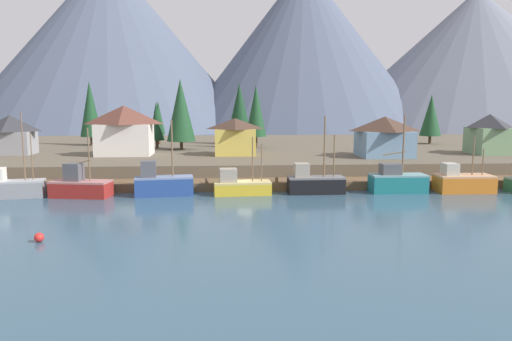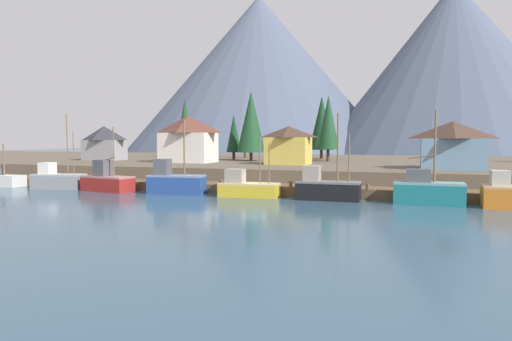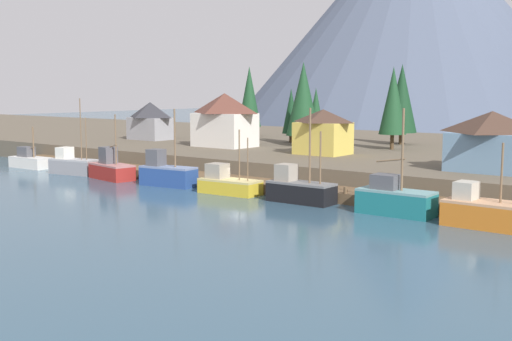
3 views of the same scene
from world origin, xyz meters
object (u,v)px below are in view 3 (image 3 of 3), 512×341
(house_yellow, at_px, (323,131))
(conifer_mid_left, at_px, (303,99))
(fishing_boat_red, at_px, (111,169))
(house_blue, at_px, (491,140))
(house_white, at_px, (225,119))
(fishing_boat_white, at_px, (30,161))
(fishing_boat_yellow, at_px, (228,184))
(conifer_near_right, at_px, (402,98))
(conifer_mid_right, at_px, (291,111))
(fishing_boat_grey, at_px, (73,165))
(fishing_boat_orange, at_px, (486,212))
(fishing_boat_black, at_px, (299,189))
(conifer_near_left, at_px, (393,101))
(conifer_centre, at_px, (316,108))
(conifer_back_right, at_px, (249,97))
(house_grey, at_px, (150,120))
(fishing_boat_teal, at_px, (395,200))
(fishing_boat_blue, at_px, (167,173))

(house_yellow, height_order, conifer_mid_left, conifer_mid_left)
(fishing_boat_red, xyz_separation_m, house_yellow, (17.11, 18.06, 4.07))
(house_blue, bearing_deg, house_white, 173.53)
(fishing_boat_white, xyz_separation_m, fishing_boat_yellow, (34.21, -0.14, 0.06))
(conifer_near_right, relative_size, conifer_mid_right, 1.43)
(fishing_boat_grey, height_order, fishing_boat_yellow, fishing_boat_grey)
(fishing_boat_orange, distance_m, conifer_mid_right, 49.16)
(conifer_mid_right, bearing_deg, fishing_boat_black, -53.80)
(conifer_near_left, distance_m, conifer_centre, 19.76)
(fishing_boat_black, distance_m, conifer_back_right, 49.83)
(fishing_boat_black, bearing_deg, house_grey, 152.94)
(fishing_boat_grey, bearing_deg, house_blue, 7.74)
(fishing_boat_grey, relative_size, conifer_mid_right, 1.17)
(fishing_boat_teal, height_order, house_white, house_white)
(fishing_boat_blue, relative_size, fishing_boat_orange, 1.28)
(house_white, bearing_deg, fishing_boat_red, -93.06)
(fishing_boat_teal, relative_size, house_blue, 1.19)
(fishing_boat_black, bearing_deg, house_yellow, 115.13)
(fishing_boat_grey, distance_m, conifer_mid_right, 32.56)
(conifer_mid_right, bearing_deg, fishing_boat_yellow, -66.01)
(fishing_boat_grey, relative_size, fishing_boat_red, 1.23)
(house_grey, bearing_deg, fishing_boat_yellow, -31.85)
(fishing_boat_black, bearing_deg, fishing_boat_teal, -1.17)
(conifer_centre, bearing_deg, house_white, -96.90)
(fishing_boat_orange, xyz_separation_m, conifer_near_left, (-21.84, 28.62, 7.64))
(conifer_near_left, bearing_deg, house_blue, -39.48)
(fishing_boat_orange, relative_size, conifer_mid_right, 0.81)
(house_grey, height_order, conifer_near_right, conifer_near_right)
(fishing_boat_white, height_order, fishing_boat_blue, fishing_boat_blue)
(fishing_boat_red, height_order, house_white, house_white)
(conifer_near_left, xyz_separation_m, conifer_mid_left, (-12.36, -2.22, 0.15))
(house_white, bearing_deg, conifer_back_right, 118.81)
(house_blue, bearing_deg, conifer_near_right, 131.92)
(fishing_boat_teal, bearing_deg, house_white, 151.38)
(fishing_boat_orange, distance_m, conifer_centre, 54.82)
(conifer_mid_left, distance_m, conifer_back_right, 19.38)
(fishing_boat_orange, bearing_deg, fishing_boat_white, -179.16)
(fishing_boat_yellow, distance_m, house_grey, 39.60)
(fishing_boat_blue, relative_size, conifer_near_left, 0.77)
(conifer_mid_right, distance_m, conifer_centre, 7.85)
(house_blue, bearing_deg, fishing_boat_red, -159.16)
(fishing_boat_red, bearing_deg, conifer_near_right, 73.46)
(house_yellow, xyz_separation_m, conifer_mid_left, (-8.63, 8.56, 3.69))
(house_blue, xyz_separation_m, conifer_near_right, (-19.93, 22.19, 3.54))
(fishing_boat_blue, bearing_deg, fishing_boat_teal, -6.52)
(fishing_boat_orange, relative_size, house_grey, 0.96)
(fishing_boat_red, height_order, conifer_near_left, conifer_near_left)
(house_blue, bearing_deg, fishing_boat_black, -131.88)
(fishing_boat_orange, bearing_deg, fishing_boat_teal, 178.93)
(fishing_boat_orange, bearing_deg, house_yellow, 146.17)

